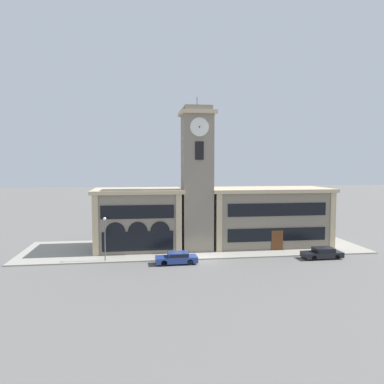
{
  "coord_description": "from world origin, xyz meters",
  "views": [
    {
      "loc": [
        -7.14,
        -41.67,
        10.84
      ],
      "look_at": [
        -0.9,
        3.08,
        7.61
      ],
      "focal_mm": 35.0,
      "sensor_mm": 36.0,
      "label": 1
    }
  ],
  "objects": [
    {
      "name": "clock_tower",
      "position": [
        0.0,
        4.92,
        9.13
      ],
      "size": [
        4.4,
        4.4,
        19.32
      ],
      "color": "gray",
      "rests_on": "ground_plane"
    },
    {
      "name": "sidewalk_kerb",
      "position": [
        0.0,
        6.21,
        0.07
      ],
      "size": [
        43.52,
        12.43,
        0.15
      ],
      "color": "gray",
      "rests_on": "ground_plane"
    },
    {
      "name": "street_lamp",
      "position": [
        -11.09,
        0.61,
        3.45
      ],
      "size": [
        0.36,
        0.36,
        4.92
      ],
      "color": "#4C4C51",
      "rests_on": "sidewalk_kerb"
    },
    {
      "name": "town_hall_right_wing",
      "position": [
        9.95,
        6.73,
        3.93
      ],
      "size": [
        16.31,
        8.04,
        7.8
      ],
      "color": "gray",
      "rests_on": "ground_plane"
    },
    {
      "name": "ground_plane",
      "position": [
        0.0,
        0.0,
        0.0
      ],
      "size": [
        300.0,
        300.0,
        0.0
      ],
      "primitive_type": "plane",
      "color": "#605E5B"
    },
    {
      "name": "town_hall_left_wing",
      "position": [
        -7.45,
        6.72,
        3.93
      ],
      "size": [
        11.3,
        8.04,
        7.8
      ],
      "color": "gray",
      "rests_on": "ground_plane"
    },
    {
      "name": "parked_car_near",
      "position": [
        -3.19,
        -1.26,
        0.68
      ],
      "size": [
        4.63,
        2.02,
        1.27
      ],
      "rotation": [
        0.0,
        0.0,
        3.17
      ],
      "color": "navy",
      "rests_on": "ground_plane"
    },
    {
      "name": "parked_car_mid",
      "position": [
        13.86,
        -1.26,
        0.67
      ],
      "size": [
        4.64,
        1.99,
        1.27
      ],
      "rotation": [
        0.0,
        0.0,
        3.17
      ],
      "color": "black",
      "rests_on": "ground_plane"
    }
  ]
}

